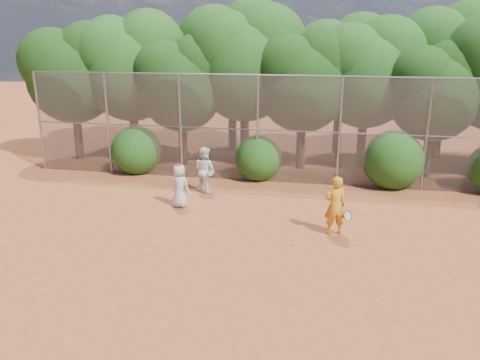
# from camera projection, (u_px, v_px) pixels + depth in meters

# --- Properties ---
(ground) EXTENTS (80.00, 80.00, 0.00)m
(ground) POSITION_uv_depth(u_px,v_px,m) (260.00, 250.00, 12.23)
(ground) COLOR #964621
(ground) RESTS_ON ground
(fence_back) EXTENTS (20.05, 0.09, 4.03)m
(fence_back) POSITION_uv_depth(u_px,v_px,m) (281.00, 129.00, 17.27)
(fence_back) COLOR gray
(fence_back) RESTS_ON ground
(tree_0) EXTENTS (4.38, 3.81, 6.00)m
(tree_0) POSITION_uv_depth(u_px,v_px,m) (73.00, 70.00, 20.29)
(tree_0) COLOR black
(tree_0) RESTS_ON ground
(tree_1) EXTENTS (4.64, 4.03, 6.35)m
(tree_1) POSITION_uv_depth(u_px,v_px,m) (132.00, 64.00, 20.25)
(tree_1) COLOR black
(tree_1) RESTS_ON ground
(tree_2) EXTENTS (3.99, 3.47, 5.47)m
(tree_2) POSITION_uv_depth(u_px,v_px,m) (182.00, 80.00, 19.31)
(tree_2) COLOR black
(tree_2) RESTS_ON ground
(tree_3) EXTENTS (4.89, 4.26, 6.70)m
(tree_3) POSITION_uv_depth(u_px,v_px,m) (246.00, 60.00, 19.56)
(tree_3) COLOR black
(tree_3) RESTS_ON ground
(tree_4) EXTENTS (4.19, 3.64, 5.73)m
(tree_4) POSITION_uv_depth(u_px,v_px,m) (305.00, 77.00, 18.74)
(tree_4) COLOR black
(tree_4) RESTS_ON ground
(tree_5) EXTENTS (4.51, 3.92, 6.17)m
(tree_5) POSITION_uv_depth(u_px,v_px,m) (368.00, 69.00, 18.96)
(tree_5) COLOR black
(tree_5) RESTS_ON ground
(tree_6) EXTENTS (3.86, 3.36, 5.29)m
(tree_6) POSITION_uv_depth(u_px,v_px,m) (437.00, 88.00, 17.74)
(tree_6) COLOR black
(tree_6) RESTS_ON ground
(tree_9) EXTENTS (4.83, 4.20, 6.62)m
(tree_9) POSITION_uv_depth(u_px,v_px,m) (131.00, 58.00, 22.53)
(tree_9) COLOR black
(tree_9) RESTS_ON ground
(tree_10) EXTENTS (5.15, 4.48, 7.06)m
(tree_10) POSITION_uv_depth(u_px,v_px,m) (234.00, 52.00, 21.74)
(tree_10) COLOR black
(tree_10) RESTS_ON ground
(tree_11) EXTENTS (4.64, 4.03, 6.35)m
(tree_11) POSITION_uv_depth(u_px,v_px,m) (343.00, 64.00, 20.60)
(tree_11) COLOR black
(tree_11) RESTS_ON ground
(tree_12) EXTENTS (5.02, 4.37, 6.88)m
(tree_12) POSITION_uv_depth(u_px,v_px,m) (449.00, 56.00, 20.26)
(tree_12) COLOR black
(tree_12) RESTS_ON ground
(bush_0) EXTENTS (2.00, 2.00, 2.00)m
(bush_0) POSITION_uv_depth(u_px,v_px,m) (136.00, 148.00, 18.92)
(bush_0) COLOR #174310
(bush_0) RESTS_ON ground
(bush_1) EXTENTS (1.80, 1.80, 1.80)m
(bush_1) POSITION_uv_depth(u_px,v_px,m) (258.00, 156.00, 18.05)
(bush_1) COLOR #174310
(bush_1) RESTS_ON ground
(bush_2) EXTENTS (2.20, 2.20, 2.20)m
(bush_2) POSITION_uv_depth(u_px,v_px,m) (394.00, 157.00, 17.10)
(bush_2) COLOR #174310
(bush_2) RESTS_ON ground
(player_yellow) EXTENTS (0.87, 0.65, 1.71)m
(player_yellow) POSITION_uv_depth(u_px,v_px,m) (335.00, 206.00, 12.97)
(player_yellow) COLOR orange
(player_yellow) RESTS_ON ground
(player_teen) EXTENTS (0.81, 0.67, 1.46)m
(player_teen) POSITION_uv_depth(u_px,v_px,m) (180.00, 186.00, 15.10)
(player_teen) COLOR silver
(player_teen) RESTS_ON ground
(player_white) EXTENTS (0.99, 0.92, 1.63)m
(player_white) POSITION_uv_depth(u_px,v_px,m) (205.00, 170.00, 16.56)
(player_white) COLOR white
(player_white) RESTS_ON ground
(ball_0) EXTENTS (0.07, 0.07, 0.07)m
(ball_0) POSITION_uv_depth(u_px,v_px,m) (357.00, 244.00, 12.51)
(ball_0) COLOR #B5DB27
(ball_0) RESTS_ON ground
(ball_1) EXTENTS (0.07, 0.07, 0.07)m
(ball_1) POSITION_uv_depth(u_px,v_px,m) (353.00, 210.00, 14.97)
(ball_1) COLOR #B5DB27
(ball_1) RESTS_ON ground
(ball_2) EXTENTS (0.07, 0.07, 0.07)m
(ball_2) POSITION_uv_depth(u_px,v_px,m) (293.00, 244.00, 12.49)
(ball_2) COLOR #B5DB27
(ball_2) RESTS_ON ground
(ball_3) EXTENTS (0.07, 0.07, 0.07)m
(ball_3) POSITION_uv_depth(u_px,v_px,m) (369.00, 240.00, 12.77)
(ball_3) COLOR #B5DB27
(ball_3) RESTS_ON ground
(ball_4) EXTENTS (0.07, 0.07, 0.07)m
(ball_4) POSITION_uv_depth(u_px,v_px,m) (343.00, 204.00, 15.44)
(ball_4) COLOR #B5DB27
(ball_4) RESTS_ON ground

